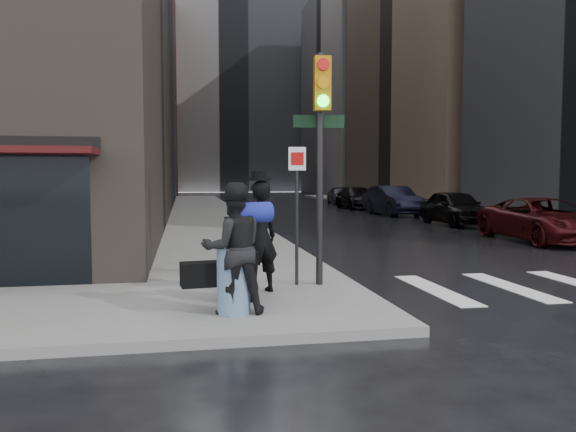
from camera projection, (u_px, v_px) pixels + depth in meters
name	position (u px, v px, depth m)	size (l,w,h in m)	color
ground	(264.00, 310.00, 9.24)	(140.00, 140.00, 0.00)	black
sidewalk_left	(204.00, 210.00, 35.71)	(4.00, 50.00, 0.15)	slate
sidewalk_right	(404.00, 208.00, 38.18)	(3.00, 50.00, 0.15)	slate
bldg_left_far	(82.00, 86.00, 66.75)	(22.00, 20.00, 26.00)	maroon
bldg_right_far	(404.00, 94.00, 70.01)	(22.00, 20.00, 25.00)	gray
bldg_distant	(230.00, 86.00, 85.71)	(40.00, 12.00, 32.00)	gray
man_overcoat	(255.00, 242.00, 9.70)	(1.11, 1.39, 2.17)	black
man_jeans	(233.00, 248.00, 8.29)	(1.42, 0.86, 1.95)	black
traffic_light	(319.00, 136.00, 10.34)	(1.08, 0.51, 4.31)	black
fire_hydrant	(252.00, 243.00, 14.66)	(0.40, 0.30, 0.69)	#AA0A0A
parked_car_0	(544.00, 220.00, 18.85)	(2.45, 5.31, 1.47)	#390B0D
parked_car_1	(455.00, 208.00, 25.41)	(1.88, 4.67, 1.59)	black
parked_car_2	(393.00, 201.00, 31.85)	(1.77, 5.07, 1.67)	black
parked_car_3	(357.00, 198.00, 38.37)	(2.08, 5.12, 1.49)	black
parked_car_4	(340.00, 195.00, 45.02)	(1.69, 4.21, 1.43)	#3B3B40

